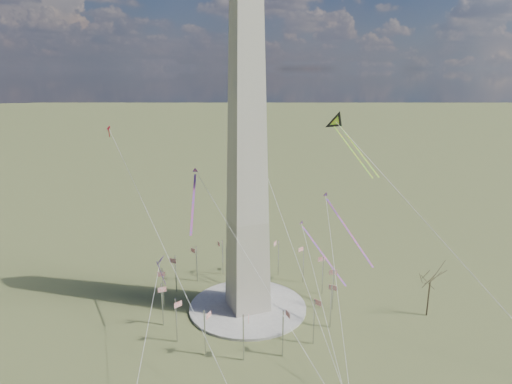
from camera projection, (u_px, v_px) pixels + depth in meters
name	position (u px, v px, depth m)	size (l,w,h in m)	color
ground	(248.00, 308.00, 140.89)	(2000.00, 2000.00, 0.00)	#4E5329
plaza	(248.00, 307.00, 140.79)	(36.00, 36.00, 0.80)	#B3B1A4
washington_monument	(247.00, 155.00, 128.37)	(15.56, 15.56, 100.00)	#B4AF97
flagpole_ring	(248.00, 287.00, 138.99)	(54.40, 54.40, 13.00)	silver
tree_near	(430.00, 280.00, 133.96)	(9.30, 9.30, 16.27)	#453D2A
kite_delta_black	(338.00, 125.00, 139.78)	(8.09, 21.24, 17.39)	black
kite_diamond_purple	(161.00, 263.00, 124.49)	(2.52, 3.11, 9.09)	#4E1D82
kite_streamer_left	(341.00, 218.00, 133.47)	(4.02, 23.21, 15.95)	red
kite_streamer_mid	(194.00, 193.00, 126.81)	(7.50, 19.35, 13.74)	red
kite_streamer_right	(316.00, 244.00, 148.95)	(6.43, 22.08, 15.37)	red
kite_small_red	(109.00, 129.00, 152.51)	(1.15, 1.51, 3.87)	red
kite_small_white	(234.00, 83.00, 166.07)	(1.29, 1.89, 3.98)	white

